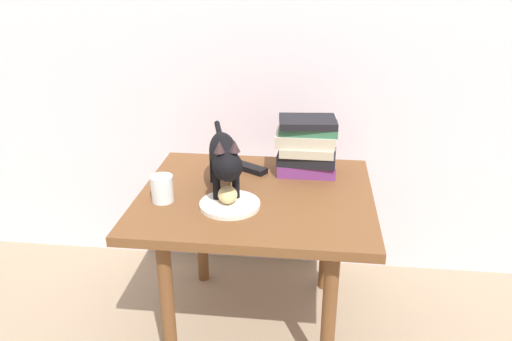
{
  "coord_description": "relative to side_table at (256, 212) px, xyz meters",
  "views": [
    {
      "loc": [
        0.17,
        -1.48,
        1.24
      ],
      "look_at": [
        0.0,
        0.0,
        0.61
      ],
      "focal_mm": 35.52,
      "sensor_mm": 36.0,
      "label": 1
    }
  ],
  "objects": [
    {
      "name": "candle_jar",
      "position": [
        -0.29,
        -0.09,
        0.11
      ],
      "size": [
        0.07,
        0.07,
        0.08
      ],
      "color": "silver",
      "rests_on": "side_table"
    },
    {
      "name": "tv_remote",
      "position": [
        -0.05,
        0.19,
        0.08
      ],
      "size": [
        0.15,
        0.12,
        0.02
      ],
      "primitive_type": "cube",
      "rotation": [
        0.0,
        0.0,
        -0.56
      ],
      "color": "black",
      "rests_on": "side_table"
    },
    {
      "name": "cat",
      "position": [
        -0.1,
        -0.02,
        0.2
      ],
      "size": [
        0.17,
        0.47,
        0.23
      ],
      "color": "black",
      "rests_on": "side_table"
    },
    {
      "name": "ground_plane",
      "position": [
        0.0,
        0.0,
        -0.46
      ],
      "size": [
        6.0,
        6.0,
        0.0
      ],
      "primitive_type": "plane",
      "color": "gray"
    },
    {
      "name": "side_table",
      "position": [
        0.0,
        0.0,
        0.0
      ],
      "size": [
        0.76,
        0.66,
        0.53
      ],
      "color": "brown",
      "rests_on": "ground"
    },
    {
      "name": "bread_roll",
      "position": [
        -0.08,
        -0.1,
        0.11
      ],
      "size": [
        0.08,
        0.09,
        0.05
      ],
      "primitive_type": "ellipsoid",
      "rotation": [
        0.0,
        0.0,
        1.79
      ],
      "color": "#E0BC7A",
      "rests_on": "plate"
    },
    {
      "name": "book_stack",
      "position": [
        0.16,
        0.19,
        0.17
      ],
      "size": [
        0.21,
        0.16,
        0.2
      ],
      "color": "#72337A",
      "rests_on": "side_table"
    },
    {
      "name": "plate",
      "position": [
        -0.07,
        -0.11,
        0.08
      ],
      "size": [
        0.19,
        0.19,
        0.01
      ],
      "primitive_type": "cylinder",
      "color": "silver",
      "rests_on": "side_table"
    }
  ]
}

